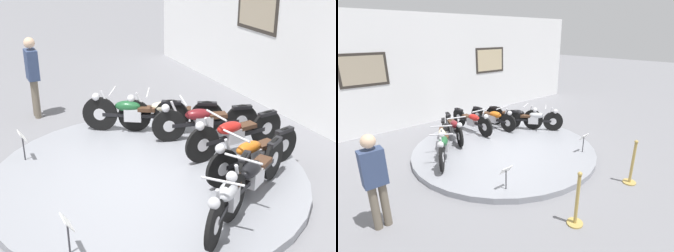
% 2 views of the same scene
% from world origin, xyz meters
% --- Properties ---
extents(ground_plane, '(60.00, 60.00, 0.00)m').
position_xyz_m(ground_plane, '(0.00, 0.00, 0.00)').
color(ground_plane, slate).
extents(display_platform, '(4.97, 4.97, 0.14)m').
position_xyz_m(display_platform, '(0.00, 0.00, 0.07)').
color(display_platform, gray).
rests_on(display_platform, ground_plane).
extents(back_wall, '(14.00, 0.22, 3.81)m').
position_xyz_m(back_wall, '(0.00, 3.82, 1.91)').
color(back_wall, white).
rests_on(back_wall, ground_plane).
extents(motorcycle_green, '(1.14, 1.72, 0.81)m').
position_xyz_m(motorcycle_green, '(-1.61, 0.42, 0.53)').
color(motorcycle_green, black).
rests_on(motorcycle_green, display_platform).
extents(motorcycle_cream, '(1.01, 1.74, 0.78)m').
position_xyz_m(motorcycle_cream, '(-1.33, 1.01, 0.51)').
color(motorcycle_cream, black).
rests_on(motorcycle_cream, display_platform).
extents(motorcycle_maroon, '(0.68, 1.90, 0.78)m').
position_xyz_m(motorcycle_maroon, '(-0.75, 1.42, 0.51)').
color(motorcycle_maroon, black).
rests_on(motorcycle_maroon, display_platform).
extents(motorcycle_red, '(0.54, 1.99, 0.79)m').
position_xyz_m(motorcycle_red, '(0.00, 1.57, 0.52)').
color(motorcycle_red, black).
rests_on(motorcycle_red, display_platform).
extents(motorcycle_orange, '(0.54, 1.93, 0.78)m').
position_xyz_m(motorcycle_orange, '(0.74, 1.42, 0.51)').
color(motorcycle_orange, black).
rests_on(motorcycle_orange, display_platform).
extents(motorcycle_black, '(1.02, 1.78, 0.81)m').
position_xyz_m(motorcycle_black, '(1.33, 1.01, 0.53)').
color(motorcycle_black, black).
rests_on(motorcycle_black, display_platform).
extents(motorcycle_silver, '(1.32, 1.55, 0.79)m').
position_xyz_m(motorcycle_silver, '(1.62, 0.42, 0.52)').
color(motorcycle_silver, black).
rests_on(motorcycle_silver, display_platform).
extents(info_placard_front_left, '(0.26, 0.11, 0.51)m').
position_xyz_m(info_placard_front_left, '(-1.35, -1.65, 0.51)').
color(info_placard_front_left, '#333338').
rests_on(info_placard_front_left, display_platform).
extents(info_placard_front_centre, '(0.26, 0.11, 0.51)m').
position_xyz_m(info_placard_front_centre, '(1.35, -1.65, 0.51)').
color(info_placard_front_centre, '#333338').
rests_on(info_placard_front_centre, display_platform).
extents(visitor_standing, '(0.36, 0.22, 1.69)m').
position_xyz_m(visitor_standing, '(-3.55, -0.98, 0.96)').
color(visitor_standing, '#6B6051').
rests_on(visitor_standing, ground_plane).
extents(stanchion_post_left_of_entry, '(0.28, 0.28, 1.02)m').
position_xyz_m(stanchion_post_left_of_entry, '(-1.02, -3.10, 0.34)').
color(stanchion_post_left_of_entry, tan).
rests_on(stanchion_post_left_of_entry, ground_plane).
extents(stanchion_post_right_of_entry, '(0.28, 0.28, 1.02)m').
position_xyz_m(stanchion_post_right_of_entry, '(1.02, -3.10, 0.34)').
color(stanchion_post_right_of_entry, tan).
rests_on(stanchion_post_right_of_entry, ground_plane).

